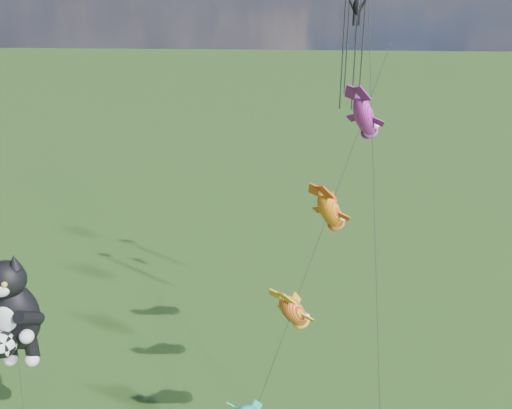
{
  "coord_description": "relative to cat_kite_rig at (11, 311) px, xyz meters",
  "views": [
    {
      "loc": [
        12.63,
        -19.33,
        22.83
      ],
      "look_at": [
        11.11,
        8.58,
        11.03
      ],
      "focal_mm": 40.0,
      "sensor_mm": 36.0,
      "label": 1
    }
  ],
  "objects": [
    {
      "name": "cat_kite_rig",
      "position": [
        0.0,
        0.0,
        0.0
      ],
      "size": [
        3.01,
        4.37,
        10.34
      ],
      "rotation": [
        0.0,
        0.0,
        0.3
      ],
      "color": "brown",
      "rests_on": "ground"
    },
    {
      "name": "fish_windsock_rig",
      "position": [
        14.36,
        -0.86,
        3.7
      ],
      "size": [
        8.52,
        13.62,
        19.56
      ],
      "rotation": [
        0.0,
        0.0,
        -0.23
      ],
      "color": "brown",
      "rests_on": "ground"
    },
    {
      "name": "parafoil_rig",
      "position": [
        16.66,
        7.76,
        13.34
      ],
      "size": [
        1.92,
        17.5,
        26.36
      ],
      "rotation": [
        0.0,
        0.0,
        0.13
      ],
      "color": "brown",
      "rests_on": "ground"
    }
  ]
}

